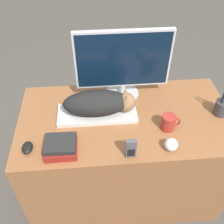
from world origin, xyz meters
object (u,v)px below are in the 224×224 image
coffee_mug (169,122)px  monitor (123,63)px  phone (131,149)px  cat (101,103)px  computer_mouse (27,148)px  keyboard (97,113)px  baseball (171,145)px  pen_cup (222,107)px  book_stack (61,146)px

coffee_mug → monitor: bearing=125.0°
coffee_mug → phone: 0.29m
cat → phone: bearing=-67.3°
monitor → phone: monitor is taller
computer_mouse → coffee_mug: 0.77m
cat → keyboard: bearing=180.0°
keyboard → coffee_mug: coffee_mug is taller
baseball → coffee_mug: bearing=81.3°
pen_cup → coffee_mug: bearing=-164.7°
coffee_mug → baseball: size_ratio=1.58×
cat → computer_mouse: cat is taller
cat → phone: (0.13, -0.32, -0.04)m
phone → pen_cup: bearing=24.8°
keyboard → coffee_mug: size_ratio=4.21×
keyboard → cat: 0.09m
book_stack → coffee_mug: bearing=10.2°
baseball → monitor: bearing=113.3°
phone → book_stack: size_ratio=0.70×
keyboard → computer_mouse: computer_mouse is taller
monitor → baseball: bearing=-66.7°
cat → baseball: size_ratio=5.92×
monitor → pen_cup: monitor is taller
cat → coffee_mug: cat is taller
coffee_mug → phone: bearing=-143.7°
pen_cup → baseball: pen_cup is taller
cat → monitor: 0.27m
cat → monitor: monitor is taller
cat → book_stack: (-0.22, -0.25, -0.06)m
monitor → computer_mouse: size_ratio=6.80×
cat → coffee_mug: (0.37, -0.14, -0.05)m
keyboard → book_stack: (-0.20, -0.25, 0.02)m
cat → computer_mouse: 0.47m
keyboard → book_stack: size_ratio=2.81×
book_stack → keyboard: bearing=51.5°
phone → book_stack: bearing=169.2°
cat → pen_cup: bearing=-4.1°
cat → baseball: (0.35, -0.29, -0.06)m
book_stack → computer_mouse: bearing=174.6°
computer_mouse → baseball: baseball is taller
cat → computer_mouse: size_ratio=4.98×
computer_mouse → book_stack: book_stack is taller
coffee_mug → pen_cup: (0.34, 0.09, 0.00)m
monitor → baseball: monitor is taller
pen_cup → phone: bearing=-155.2°
cat → book_stack: bearing=-131.6°
coffee_mug → book_stack: (-0.59, -0.11, -0.02)m
computer_mouse → keyboard: bearing=31.9°
monitor → phone: 0.53m
keyboard → computer_mouse: (-0.37, -0.23, 0.00)m
coffee_mug → pen_cup: bearing=15.3°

